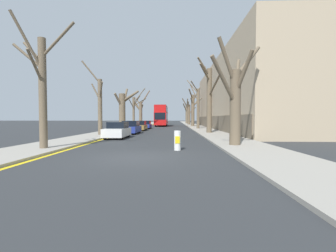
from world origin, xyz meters
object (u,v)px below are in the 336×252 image
at_px(street_tree_right_5, 187,113).
at_px(parked_car_2, 139,126).
at_px(double_decker_bus, 162,115).
at_px(street_tree_right_4, 189,113).
at_px(parked_car_3, 145,125).
at_px(street_tree_right_3, 193,108).
at_px(street_tree_left_2, 123,110).
at_px(street_tree_left_1, 99,105).
at_px(traffic_bollard, 177,141).
at_px(street_tree_right_1, 209,97).
at_px(street_tree_left_4, 141,112).
at_px(parked_car_1, 131,128).
at_px(street_tree_left_3, 134,110).
at_px(parked_car_0, 118,130).
at_px(street_tree_left_0, 42,86).
at_px(street_tree_right_0, 235,97).
at_px(street_tree_right_2, 197,105).

height_order(street_tree_right_5, parked_car_2, street_tree_right_5).
bearing_deg(double_decker_bus, street_tree_right_4, 52.21).
bearing_deg(parked_car_3, street_tree_right_3, 46.38).
bearing_deg(street_tree_left_2, street_tree_left_1, -92.00).
bearing_deg(traffic_bollard, street_tree_left_2, 111.58).
height_order(street_tree_right_1, traffic_bollard, street_tree_right_1).
height_order(street_tree_right_4, traffic_bollard, street_tree_right_4).
height_order(parked_car_2, traffic_bollard, parked_car_2).
xyz_separation_m(street_tree_right_1, street_tree_right_4, (-0.25, 33.27, -1.15)).
distance_m(street_tree_left_4, street_tree_right_5, 24.15).
bearing_deg(street_tree_left_1, parked_car_1, 55.05).
height_order(street_tree_left_2, street_tree_right_3, street_tree_right_3).
xyz_separation_m(street_tree_left_3, street_tree_right_3, (11.19, 7.22, 0.57)).
bearing_deg(parked_car_1, parked_car_3, 90.00).
bearing_deg(street_tree_right_4, parked_car_1, -104.67).
xyz_separation_m(double_decker_bus, parked_car_0, (-2.08, -30.76, -1.87)).
distance_m(street_tree_left_0, traffic_bollard, 8.03).
xyz_separation_m(street_tree_left_0, street_tree_left_1, (-0.23, 10.09, -0.39)).
bearing_deg(street_tree_left_3, street_tree_right_4, 59.46).
xyz_separation_m(street_tree_right_1, double_decker_bus, (-6.93, 24.65, -1.61)).
height_order(street_tree_right_0, street_tree_right_1, street_tree_right_1).
bearing_deg(parked_car_0, traffic_bollard, -54.80).
distance_m(street_tree_right_0, street_tree_right_2, 22.81).
bearing_deg(parked_car_0, parked_car_3, 90.00).
bearing_deg(street_tree_left_1, street_tree_left_0, -88.71).
relative_size(parked_car_0, parked_car_1, 0.87).
distance_m(parked_car_2, traffic_bollard, 20.39).
relative_size(street_tree_left_2, street_tree_right_5, 0.78).
distance_m(street_tree_right_0, traffic_bollard, 4.74).
xyz_separation_m(street_tree_left_1, parked_car_0, (2.43, -2.44, -2.45)).
bearing_deg(parked_car_3, parked_car_0, -90.00).
distance_m(street_tree_left_1, street_tree_left_2, 8.76).
distance_m(street_tree_left_0, street_tree_right_5, 59.38).
bearing_deg(street_tree_left_1, double_decker_bus, 80.96).
distance_m(parked_car_1, traffic_bollard, 14.34).
height_order(street_tree_left_1, parked_car_0, street_tree_left_1).
bearing_deg(street_tree_left_3, street_tree_right_1, -52.35).
bearing_deg(parked_car_0, street_tree_right_5, 80.16).
distance_m(double_decker_bus, traffic_bollard, 38.38).
distance_m(street_tree_left_4, street_tree_right_4, 15.06).
bearing_deg(street_tree_left_0, street_tree_right_2, 66.07).
height_order(street_tree_left_3, parked_car_0, street_tree_left_3).
bearing_deg(parked_car_3, parked_car_1, -90.00).
xyz_separation_m(street_tree_left_2, parked_car_3, (2.12, 7.36, -2.34)).
bearing_deg(double_decker_bus, parked_car_0, -93.86).
xyz_separation_m(street_tree_right_0, parked_car_1, (-8.86, 11.61, -2.38)).
relative_size(street_tree_right_4, parked_car_2, 1.70).
bearing_deg(street_tree_right_4, parked_car_3, -112.82).
distance_m(street_tree_left_3, double_decker_bus, 10.96).
height_order(street_tree_left_0, street_tree_left_4, street_tree_left_4).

